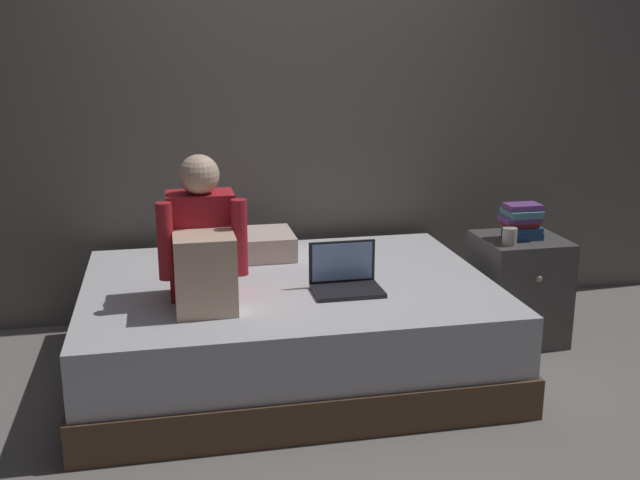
{
  "coord_description": "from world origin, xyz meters",
  "views": [
    {
      "loc": [
        -0.76,
        -3.16,
        1.62
      ],
      "look_at": [
        -0.08,
        0.1,
        0.72
      ],
      "focal_mm": 42.28,
      "sensor_mm": 36.0,
      "label": 1
    }
  ],
  "objects": [
    {
      "name": "nightstand",
      "position": [
        1.1,
        0.44,
        0.29
      ],
      "size": [
        0.44,
        0.46,
        0.58
      ],
      "color": "#474442",
      "rests_on": "ground_plane"
    },
    {
      "name": "ground_plane",
      "position": [
        0.0,
        0.0,
        0.0
      ],
      "size": [
        8.0,
        8.0,
        0.0
      ],
      "primitive_type": "plane",
      "color": "gray"
    },
    {
      "name": "laptop",
      "position": [
        0.04,
        0.1,
        0.53
      ],
      "size": [
        0.32,
        0.23,
        0.22
      ],
      "color": "black",
      "rests_on": "bed"
    },
    {
      "name": "book_stack",
      "position": [
        1.09,
        0.43,
        0.67
      ],
      "size": [
        0.21,
        0.15,
        0.19
      ],
      "color": "#284C84",
      "rests_on": "nightstand"
    },
    {
      "name": "bed",
      "position": [
        -0.2,
        0.3,
        0.23
      ],
      "size": [
        2.0,
        1.5,
        0.47
      ],
      "color": "brown",
      "rests_on": "ground_plane"
    },
    {
      "name": "person_sitting",
      "position": [
        -0.61,
        0.08,
        0.72
      ],
      "size": [
        0.39,
        0.44,
        0.66
      ],
      "color": "#B21E28",
      "rests_on": "bed"
    },
    {
      "name": "mug",
      "position": [
        0.97,
        0.32,
        0.62
      ],
      "size": [
        0.08,
        0.08,
        0.09
      ],
      "primitive_type": "cylinder",
      "color": "#BCB2A3",
      "rests_on": "nightstand"
    },
    {
      "name": "pillow",
      "position": [
        -0.38,
        0.75,
        0.54
      ],
      "size": [
        0.56,
        0.36,
        0.13
      ],
      "primitive_type": "cube",
      "color": "beige",
      "rests_on": "bed"
    },
    {
      "name": "wall_back",
      "position": [
        0.0,
        1.2,
        1.35
      ],
      "size": [
        5.6,
        0.1,
        2.7
      ],
      "primitive_type": "cube",
      "color": "slate",
      "rests_on": "ground_plane"
    }
  ]
}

